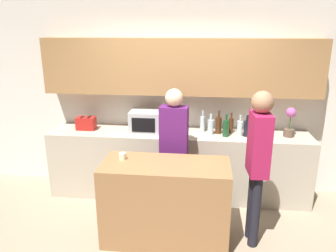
# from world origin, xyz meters

# --- Properties ---
(back_wall) EXTENTS (6.40, 0.40, 2.70)m
(back_wall) POSITION_xyz_m (0.00, 1.66, 1.54)
(back_wall) COLOR silver
(back_wall) RESTS_ON ground_plane
(back_counter) EXTENTS (3.60, 0.62, 0.94)m
(back_counter) POSITION_xyz_m (0.00, 1.39, 0.47)
(back_counter) COLOR #B7AD99
(back_counter) RESTS_ON ground_plane
(kitchen_island) EXTENTS (1.39, 0.61, 0.93)m
(kitchen_island) POSITION_xyz_m (-0.05, 0.32, 0.46)
(kitchen_island) COLOR #996B42
(kitchen_island) RESTS_ON ground_plane
(microwave) EXTENTS (0.52, 0.39, 0.30)m
(microwave) POSITION_xyz_m (-0.40, 1.39, 1.09)
(microwave) COLOR #B7BABC
(microwave) RESTS_ON back_counter
(toaster) EXTENTS (0.26, 0.16, 0.18)m
(toaster) POSITION_xyz_m (-1.32, 1.39, 1.03)
(toaster) COLOR #B21E19
(toaster) RESTS_ON back_counter
(potted_plant) EXTENTS (0.14, 0.14, 0.40)m
(potted_plant) POSITION_xyz_m (1.48, 1.39, 1.13)
(potted_plant) COLOR brown
(potted_plant) RESTS_ON back_counter
(bottle_0) EXTENTS (0.07, 0.07, 0.30)m
(bottle_0) POSITION_xyz_m (0.33, 1.48, 1.05)
(bottle_0) COLOR silver
(bottle_0) RESTS_ON back_counter
(bottle_1) EXTENTS (0.08, 0.08, 0.29)m
(bottle_1) POSITION_xyz_m (0.44, 1.36, 1.05)
(bottle_1) COLOR silver
(bottle_1) RESTS_ON back_counter
(bottle_2) EXTENTS (0.08, 0.08, 0.32)m
(bottle_2) POSITION_xyz_m (0.55, 1.42, 1.06)
(bottle_2) COLOR #472814
(bottle_2) RESTS_ON back_counter
(bottle_3) EXTENTS (0.08, 0.08, 0.31)m
(bottle_3) POSITION_xyz_m (0.64, 1.30, 1.06)
(bottle_3) COLOR #194723
(bottle_3) RESTS_ON back_counter
(bottle_4) EXTENTS (0.06, 0.06, 0.29)m
(bottle_4) POSITION_xyz_m (0.72, 1.45, 1.05)
(bottle_4) COLOR #472814
(bottle_4) RESTS_ON back_counter
(bottle_5) EXTENTS (0.08, 0.08, 0.29)m
(bottle_5) POSITION_xyz_m (0.82, 1.33, 1.05)
(bottle_5) COLOR silver
(bottle_5) RESTS_ON back_counter
(bottle_6) EXTENTS (0.08, 0.08, 0.29)m
(bottle_6) POSITION_xyz_m (0.92, 1.34, 1.05)
(bottle_6) COLOR black
(bottle_6) RESTS_ON back_counter
(cup_0) EXTENTS (0.08, 0.08, 0.08)m
(cup_0) POSITION_xyz_m (-0.54, 0.39, 0.97)
(cup_0) COLOR beige
(cup_0) RESTS_ON kitchen_island
(person_left) EXTENTS (0.23, 0.35, 1.73)m
(person_left) POSITION_xyz_m (0.92, 0.38, 1.04)
(person_left) COLOR black
(person_left) RESTS_ON ground_plane
(person_center) EXTENTS (0.35, 0.22, 1.64)m
(person_center) POSITION_xyz_m (-0.02, 0.89, 0.98)
(person_center) COLOR black
(person_center) RESTS_ON ground_plane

